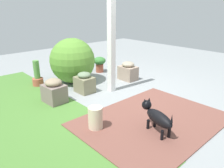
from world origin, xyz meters
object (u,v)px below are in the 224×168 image
(porch_pillar, at_px, (111,33))
(stone_planter_far, at_px, (54,91))
(dog, at_px, (157,117))
(terracotta_pot_broad, at_px, (100,63))
(stone_planter_mid, at_px, (84,83))
(terracotta_pot_tall, at_px, (37,77))
(ceramic_urn, at_px, (95,118))
(round_shrub, at_px, (73,61))
(stone_planter_nearest, at_px, (128,71))

(porch_pillar, xyz_separation_m, stone_planter_far, (0.31, 1.24, -1.04))
(porch_pillar, bearing_deg, dog, 159.23)
(terracotta_pot_broad, height_order, dog, dog)
(stone_planter_mid, relative_size, terracotta_pot_tall, 0.75)
(porch_pillar, distance_m, ceramic_urn, 1.96)
(porch_pillar, distance_m, terracotta_pot_broad, 1.80)
(stone_planter_far, distance_m, dog, 2.12)
(stone_planter_mid, distance_m, stone_planter_far, 0.75)
(terracotta_pot_broad, relative_size, dog, 0.66)
(porch_pillar, relative_size, ceramic_urn, 6.98)
(porch_pillar, height_order, stone_planter_far, porch_pillar)
(stone_planter_mid, xyz_separation_m, round_shrub, (0.74, -0.19, 0.33))
(porch_pillar, xyz_separation_m, dog, (-1.72, 0.65, -1.01))
(round_shrub, distance_m, terracotta_pot_tall, 0.91)
(terracotta_pot_broad, bearing_deg, round_shrub, 102.78)
(porch_pillar, distance_m, terracotta_pot_tall, 2.08)
(porch_pillar, height_order, dog, porch_pillar)
(stone_planter_nearest, bearing_deg, stone_planter_far, 89.53)
(stone_planter_mid, distance_m, terracotta_pot_broad, 1.56)
(terracotta_pot_tall, height_order, ceramic_urn, terracotta_pot_tall)
(stone_planter_far, distance_m, ceramic_urn, 1.33)
(stone_planter_mid, distance_m, dog, 2.07)
(terracotta_pot_tall, height_order, dog, terracotta_pot_tall)
(terracotta_pot_broad, height_order, ceramic_urn, terracotta_pot_broad)
(dog, bearing_deg, terracotta_pot_tall, 7.47)
(round_shrub, bearing_deg, stone_planter_far, 129.22)
(terracotta_pot_broad, bearing_deg, ceramic_urn, 139.49)
(terracotta_pot_broad, distance_m, terracotta_pot_tall, 1.81)
(porch_pillar, bearing_deg, stone_planter_far, 76.03)
(porch_pillar, relative_size, round_shrub, 2.33)
(dog, height_order, ceramic_urn, dog)
(stone_planter_nearest, bearing_deg, round_shrub, 55.61)
(stone_planter_far, xyz_separation_m, dog, (-2.03, -0.59, 0.04))
(porch_pillar, relative_size, terracotta_pot_tall, 4.18)
(stone_planter_far, height_order, round_shrub, round_shrub)
(stone_planter_nearest, bearing_deg, dog, 143.45)
(stone_planter_nearest, relative_size, dog, 0.71)
(stone_planter_nearest, distance_m, round_shrub, 1.42)
(terracotta_pot_broad, bearing_deg, dog, 155.47)
(dog, bearing_deg, round_shrub, -7.13)
(stone_planter_nearest, height_order, terracotta_pot_broad, stone_planter_nearest)
(porch_pillar, bearing_deg, terracotta_pot_tall, 36.51)
(stone_planter_far, height_order, terracotta_pot_broad, stone_planter_far)
(stone_planter_nearest, distance_m, terracotta_pot_broad, 1.02)
(dog, xyz_separation_m, ceramic_urn, (0.70, 0.61, -0.08))
(ceramic_urn, bearing_deg, round_shrub, -24.56)
(stone_planter_far, height_order, ceramic_urn, stone_planter_far)
(dog, distance_m, ceramic_urn, 0.93)
(stone_planter_far, xyz_separation_m, terracotta_pot_broad, (1.00, -1.97, 0.04))
(stone_planter_mid, bearing_deg, porch_pillar, -124.53)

